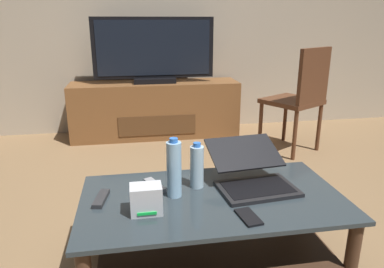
{
  "coord_description": "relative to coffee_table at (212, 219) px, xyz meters",
  "views": [
    {
      "loc": [
        -0.33,
        -1.8,
        1.17
      ],
      "look_at": [
        0.01,
        0.16,
        0.54
      ],
      "focal_mm": 33.53,
      "sensor_mm": 36.0,
      "label": 1
    }
  ],
  "objects": [
    {
      "name": "television",
      "position": [
        -0.11,
        2.17,
        0.61
      ],
      "size": [
        1.2,
        0.2,
        0.64
      ],
      "color": "black",
      "rests_on": "media_cabinet"
    },
    {
      "name": "media_cabinet",
      "position": [
        -0.11,
        2.19,
        0.02
      ],
      "size": [
        1.71,
        0.43,
        0.57
      ],
      "color": "brown",
      "rests_on": "ground"
    },
    {
      "name": "coffee_table",
      "position": [
        0.0,
        0.0,
        0.0
      ],
      "size": [
        1.22,
        0.66,
        0.39
      ],
      "color": "#2D383D",
      "rests_on": "ground"
    },
    {
      "name": "dining_chair",
      "position": [
        1.14,
        1.47,
        0.27
      ],
      "size": [
        0.6,
        0.6,
        0.96
      ],
      "color": "#59331E",
      "rests_on": "ground"
    },
    {
      "name": "cell_phone",
      "position": [
        0.1,
        -0.21,
        0.12
      ],
      "size": [
        0.09,
        0.15,
        0.01
      ],
      "primitive_type": "cube",
      "rotation": [
        0.0,
        0.0,
        0.15
      ],
      "color": "black",
      "rests_on": "coffee_table"
    },
    {
      "name": "tv_remote",
      "position": [
        -0.26,
        0.14,
        0.13
      ],
      "size": [
        0.1,
        0.16,
        0.02
      ],
      "primitive_type": "cube",
      "rotation": [
        0.0,
        0.0,
        0.41
      ],
      "color": "#99999E",
      "rests_on": "coffee_table"
    },
    {
      "name": "laptop",
      "position": [
        0.22,
        0.09,
        0.18
      ],
      "size": [
        0.4,
        0.45,
        0.19
      ],
      "color": "black",
      "rests_on": "coffee_table"
    },
    {
      "name": "water_bottle_far",
      "position": [
        -0.05,
        0.12,
        0.23
      ],
      "size": [
        0.07,
        0.07,
        0.23
      ],
      "color": "silver",
      "rests_on": "coffee_table"
    },
    {
      "name": "router_box",
      "position": [
        -0.31,
        -0.1,
        0.18
      ],
      "size": [
        0.13,
        0.1,
        0.13
      ],
      "color": "silver",
      "rests_on": "coffee_table"
    },
    {
      "name": "water_bottle_near",
      "position": [
        -0.17,
        0.04,
        0.25
      ],
      "size": [
        0.07,
        0.07,
        0.28
      ],
      "color": "#99C6E5",
      "rests_on": "coffee_table"
    },
    {
      "name": "soundbar_remote",
      "position": [
        -0.51,
        0.05,
        0.13
      ],
      "size": [
        0.07,
        0.17,
        0.02
      ],
      "primitive_type": "cube",
      "rotation": [
        0.0,
        0.0,
        -0.18
      ],
      "color": "#2D2D30",
      "rests_on": "coffee_table"
    },
    {
      "name": "ground_plane",
      "position": [
        -0.02,
        0.34,
        -0.27
      ],
      "size": [
        7.68,
        7.68,
        0.0
      ],
      "primitive_type": "plane",
      "color": "olive"
    }
  ]
}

